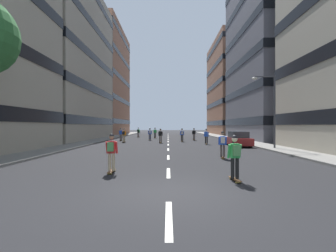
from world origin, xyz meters
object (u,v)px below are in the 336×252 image
skater_3 (111,151)px  skater_11 (206,136)px  skater_6 (150,133)px  skater_1 (182,134)px  skater_4 (138,132)px  skater_8 (121,134)px  skater_9 (160,135)px  parked_car_near (238,139)px  skater_0 (124,134)px  skater_7 (222,143)px  skater_10 (235,155)px  streetlamp_right (270,103)px  skater_2 (194,134)px  skater_5 (155,132)px

skater_3 → skater_11: size_ratio=1.00×
skater_3 → skater_6: same height
skater_1 → skater_4: 13.74m
skater_1 → skater_11: size_ratio=1.00×
skater_8 → skater_9: bearing=-35.3°
skater_6 → skater_8: size_ratio=1.00×
parked_car_near → skater_1: skater_1 is taller
skater_4 → skater_6: (2.85, -8.77, 0.00)m
skater_0 → skater_9: bearing=-9.7°
skater_7 → skater_3: bearing=-143.5°
skater_10 → skater_8: bearing=111.7°
skater_7 → skater_9: size_ratio=1.00×
streetlamp_right → skater_8: 20.03m
skater_7 → skater_9: 13.93m
parked_car_near → skater_2: size_ratio=2.47×
parked_car_near → skater_7: (-3.74, -8.82, 0.32)m
skater_3 → skater_8: size_ratio=1.00×
parked_car_near → skater_7: size_ratio=2.47×
streetlamp_right → skater_0: streetlamp_right is taller
skater_1 → skater_9: bearing=-142.7°
streetlamp_right → skater_5: bearing=121.8°
skater_9 → skater_11: size_ratio=1.00×
skater_8 → skater_6: bearing=12.3°
skater_5 → skater_6: 5.86m
skater_0 → skater_7: same height
parked_car_near → skater_4: size_ratio=2.47×
skater_0 → skater_6: same height
parked_car_near → skater_9: (-8.25, 4.36, 0.29)m
streetlamp_right → skater_3: 15.82m
parked_car_near → skater_2: (-3.52, 9.26, 0.29)m
skater_5 → skater_7: size_ratio=1.00×
skater_2 → skater_3: size_ratio=1.00×
skater_0 → skater_2: 10.27m
skater_4 → skater_11: same height
skater_1 → skater_8: bearing=167.3°
parked_car_near → streetlamp_right: streetlamp_right is taller
skater_2 → skater_5: size_ratio=1.00×
skater_0 → skater_9: 4.76m
streetlamp_right → skater_1: size_ratio=3.65×
skater_8 → streetlamp_right: bearing=-36.4°
skater_0 → skater_8: bearing=108.1°
parked_car_near → skater_5: bearing=122.2°
skater_0 → skater_9: (4.69, -0.80, -0.03)m
streetlamp_right → skater_5: streetlamp_right is taller
parked_car_near → skater_6: bearing=136.9°
skater_6 → skater_10: bearing=-77.8°
streetlamp_right → skater_8: streetlamp_right is taller
skater_1 → skater_9: same height
skater_0 → skater_6: (2.97, 4.16, 0.00)m
skater_11 → skater_0: bearing=164.0°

